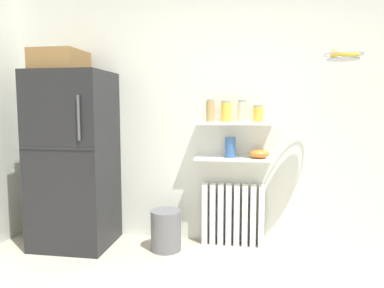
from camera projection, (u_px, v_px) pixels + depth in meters
The scene contains 13 objects.
back_wall at pixel (222, 116), 3.62m from camera, with size 7.04×0.10×2.60m, color silver.
refrigerator at pixel (73, 155), 3.53m from camera, with size 0.74×0.67×1.93m.
radiator at pixel (233, 215), 3.58m from camera, with size 0.62×0.12×0.62m.
wall_shelf_lower at pixel (233, 159), 3.49m from camera, with size 0.76×0.22×0.03m, color white.
wall_shelf_upper at pixel (234, 123), 3.45m from camera, with size 0.76×0.22×0.03m, color white.
storage_jar_0 at pixel (210, 111), 3.48m from camera, with size 0.08×0.08×0.22m.
storage_jar_1 at pixel (226, 112), 3.45m from camera, with size 0.10×0.10×0.20m.
storage_jar_2 at pixel (242, 111), 3.43m from camera, with size 0.09×0.09×0.21m.
storage_jar_3 at pixel (258, 114), 3.41m from camera, with size 0.10×0.10×0.16m.
vase at pixel (230, 147), 3.48m from camera, with size 0.11×0.11×0.20m, color #38609E.
shelf_bowl at pixel (259, 154), 3.44m from camera, with size 0.19×0.19×0.09m, color orange.
trash_bin at pixel (166, 230), 3.45m from camera, with size 0.29×0.29×0.39m, color slate.
hanging_fruit_basket at pixel (343, 55), 2.95m from camera, with size 0.32×0.32×0.09m.
Camera 1 is at (0.28, -1.59, 1.38)m, focal length 33.29 mm.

